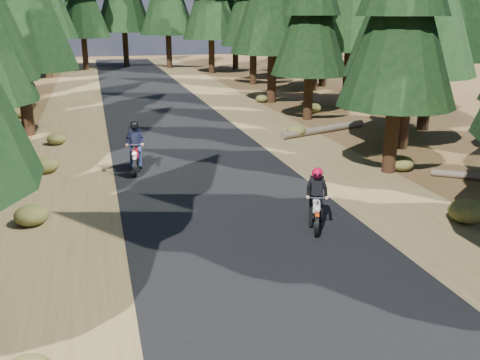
% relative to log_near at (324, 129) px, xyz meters
% --- Properties ---
extents(ground, '(120.00, 120.00, 0.00)m').
position_rel_log_near_xyz_m(ground, '(-6.47, -10.84, -0.16)').
color(ground, '#49331A').
rests_on(ground, ground).
extents(road, '(6.00, 100.00, 0.01)m').
position_rel_log_near_xyz_m(road, '(-6.47, -5.84, -0.15)').
color(road, black).
rests_on(road, ground).
extents(shoulder_l, '(3.20, 100.00, 0.01)m').
position_rel_log_near_xyz_m(shoulder_l, '(-11.07, -5.84, -0.16)').
color(shoulder_l, brown).
rests_on(shoulder_l, ground).
extents(shoulder_r, '(3.20, 100.00, 0.01)m').
position_rel_log_near_xyz_m(shoulder_r, '(-1.87, -5.84, -0.16)').
color(shoulder_r, brown).
rests_on(shoulder_r, ground).
extents(log_near, '(4.68, 2.00, 0.32)m').
position_rel_log_near_xyz_m(log_near, '(0.00, 0.00, 0.00)').
color(log_near, '#4C4233').
rests_on(log_near, ground).
extents(understory_shrubs, '(16.24, 31.17, 0.60)m').
position_rel_log_near_xyz_m(understory_shrubs, '(-4.66, -4.85, 0.10)').
color(understory_shrubs, '#474C1E').
rests_on(understory_shrubs, ground).
extents(rider_lead, '(1.09, 1.78, 1.52)m').
position_rel_log_near_xyz_m(rider_lead, '(-4.77, -10.32, 0.35)').
color(rider_lead, silver).
rests_on(rider_lead, road).
extents(rider_follow, '(0.81, 1.97, 1.71)m').
position_rel_log_near_xyz_m(rider_follow, '(-8.71, -4.06, 0.41)').
color(rider_follow, '#A70B17').
rests_on(rider_follow, road).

